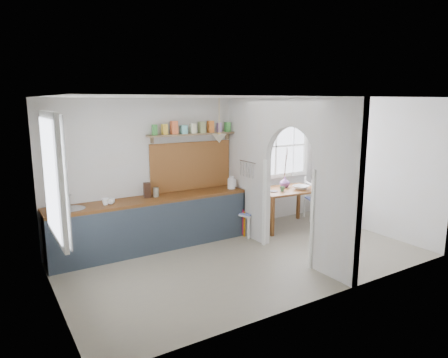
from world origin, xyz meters
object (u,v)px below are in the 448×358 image
dining_table (286,208)px  kettle (232,183)px  chair_left (247,212)px  chair_right (316,199)px  vase (285,182)px

dining_table → kettle: (-1.19, 0.23, 0.62)m
chair_left → chair_right: size_ratio=0.97×
chair_right → chair_left: bearing=113.4°
dining_table → chair_left: bearing=-176.3°
chair_right → kettle: (-2.10, 0.15, 0.56)m
dining_table → kettle: size_ratio=5.36×
chair_right → kettle: 2.18m
dining_table → kettle: kettle is taller
chair_left → vase: (1.05, 0.14, 0.46)m
dining_table → chair_right: bearing=10.1°
chair_left → kettle: kettle is taller
dining_table → kettle: bearing=174.6°
chair_right → vase: bearing=106.0°
chair_left → chair_right: chair_right is taller
kettle → vase: (1.27, -0.06, -0.11)m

